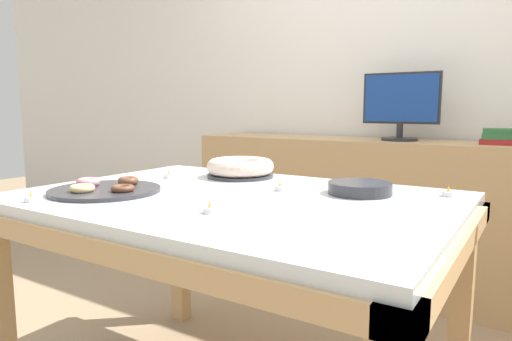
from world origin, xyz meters
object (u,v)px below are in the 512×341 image
at_px(tealight_left_edge, 448,193).
at_px(tealight_near_front, 210,210).
at_px(book_stack, 507,137).
at_px(tealight_near_cakes, 31,199).
at_px(tealight_centre, 169,175).
at_px(tealight_right_edge, 280,188).
at_px(pastry_platter, 105,189).
at_px(plate_stack, 360,188).
at_px(cake_chocolate_round, 240,168).
at_px(computer_monitor, 401,107).

bearing_deg(tealight_left_edge, tealight_near_front, -129.93).
bearing_deg(book_stack, tealight_near_front, -109.96).
height_order(tealight_near_cakes, tealight_centre, same).
height_order(tealight_left_edge, tealight_centre, same).
distance_m(tealight_right_edge, tealight_near_cakes, 0.79).
distance_m(book_stack, pastry_platter, 1.93).
height_order(plate_stack, tealight_left_edge, plate_stack).
distance_m(plate_stack, tealight_right_edge, 0.27).
xyz_separation_m(tealight_left_edge, tealight_near_front, (-0.50, -0.60, 0.00)).
xyz_separation_m(tealight_near_cakes, tealight_centre, (0.02, 0.58, 0.00)).
xyz_separation_m(pastry_platter, tealight_centre, (-0.04, 0.36, -0.00)).
distance_m(plate_stack, tealight_centre, 0.79).
bearing_deg(tealight_near_front, cake_chocolate_round, 117.20).
relative_size(cake_chocolate_round, tealight_centre, 6.96).
relative_size(computer_monitor, pastry_platter, 1.15).
height_order(book_stack, tealight_near_cakes, book_stack).
relative_size(computer_monitor, tealight_centre, 10.60).
xyz_separation_m(book_stack, tealight_right_edge, (-0.60, -1.24, -0.13)).
height_order(tealight_right_edge, tealight_left_edge, same).
xyz_separation_m(cake_chocolate_round, pastry_platter, (-0.19, -0.53, -0.03)).
height_order(cake_chocolate_round, tealight_left_edge, cake_chocolate_round).
relative_size(book_stack, cake_chocolate_round, 0.86).
height_order(cake_chocolate_round, pastry_platter, cake_chocolate_round).
relative_size(cake_chocolate_round, tealight_near_cakes, 6.96).
bearing_deg(book_stack, tealight_centre, -132.55).
bearing_deg(tealight_near_front, tealight_near_cakes, -162.60).
height_order(cake_chocolate_round, tealight_near_cakes, cake_chocolate_round).
xyz_separation_m(tealight_left_edge, tealight_near_cakes, (-1.06, -0.78, 0.00)).
relative_size(book_stack, plate_stack, 1.14).
xyz_separation_m(tealight_right_edge, tealight_near_front, (0.01, -0.40, 0.00)).
bearing_deg(tealight_near_front, tealight_centre, 142.53).
xyz_separation_m(tealight_near_front, tealight_near_cakes, (-0.55, -0.17, 0.00)).
xyz_separation_m(cake_chocolate_round, tealight_near_front, (0.30, -0.59, -0.03)).
distance_m(cake_chocolate_round, plate_stack, 0.56).
xyz_separation_m(tealight_near_front, tealight_centre, (-0.53, 0.41, 0.00)).
bearing_deg(tealight_left_edge, computer_monitor, 113.08).
xyz_separation_m(book_stack, cake_chocolate_round, (-0.90, -1.05, -0.10)).
bearing_deg(computer_monitor, book_stack, 0.15).
bearing_deg(tealight_near_front, plate_stack, 63.09).
xyz_separation_m(computer_monitor, tealight_near_front, (-0.06, -1.64, -0.28)).
distance_m(tealight_near_front, tealight_centre, 0.67).
bearing_deg(tealight_right_edge, tealight_near_cakes, -133.68).
distance_m(tealight_left_edge, tealight_near_front, 0.79).
xyz_separation_m(book_stack, tealight_near_cakes, (-1.15, -1.82, -0.13)).
relative_size(tealight_near_front, tealight_near_cakes, 1.00).
bearing_deg(tealight_centre, pastry_platter, -83.56).
height_order(cake_chocolate_round, tealight_near_front, cake_chocolate_round).
bearing_deg(book_stack, tealight_near_cakes, -122.36).
relative_size(cake_chocolate_round, tealight_left_edge, 6.96).
height_order(tealight_near_front, tealight_near_cakes, same).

